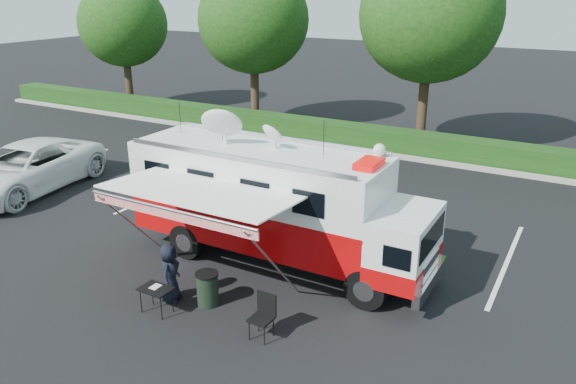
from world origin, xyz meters
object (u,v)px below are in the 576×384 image
command_truck (276,203)px  trash_bin (208,289)px  folding_table (156,290)px  white_suv (29,190)px

command_truck → trash_bin: (-0.33, -2.70, -1.31)m
command_truck → folding_table: size_ratio=11.03×
command_truck → white_suv: size_ratio=1.35×
white_suv → trash_bin: white_suv is taller
command_truck → trash_bin: size_ratio=10.09×
trash_bin → white_suv: bearing=163.8°
white_suv → trash_bin: (10.57, -3.07, 0.42)m
white_suv → trash_bin: 11.01m
command_truck → white_suv: bearing=178.0°
white_suv → trash_bin: bearing=-23.8°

